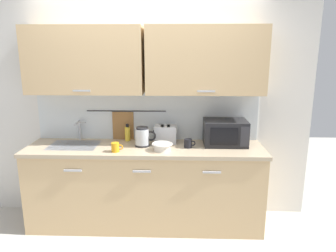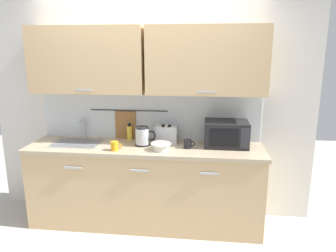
{
  "view_description": "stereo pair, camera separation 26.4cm",
  "coord_description": "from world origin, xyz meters",
  "px_view_note": "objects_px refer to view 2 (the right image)",
  "views": [
    {
      "loc": [
        0.36,
        -2.94,
        1.91
      ],
      "look_at": [
        0.25,
        0.33,
        1.12
      ],
      "focal_mm": 33.97,
      "sensor_mm": 36.0,
      "label": 1
    },
    {
      "loc": [
        0.62,
        -2.92,
        1.91
      ],
      "look_at": [
        0.25,
        0.33,
        1.12
      ],
      "focal_mm": 33.97,
      "sensor_mm": 36.0,
      "label": 2
    }
  ],
  "objects_px": {
    "dish_soap_bottle": "(129,133)",
    "mug_by_kettle": "(188,144)",
    "microwave": "(226,134)",
    "electric_kettle": "(143,136)",
    "mug_near_sink": "(115,146)",
    "toaster": "(166,134)",
    "mixing_bowl": "(161,146)"
  },
  "relations": [
    {
      "from": "mixing_bowl",
      "to": "toaster",
      "type": "distance_m",
      "value": 0.3
    },
    {
      "from": "microwave",
      "to": "electric_kettle",
      "type": "bearing_deg",
      "value": -174.28
    },
    {
      "from": "dish_soap_bottle",
      "to": "toaster",
      "type": "relative_size",
      "value": 0.77
    },
    {
      "from": "electric_kettle",
      "to": "dish_soap_bottle",
      "type": "xyz_separation_m",
      "value": [
        -0.19,
        0.2,
        -0.01
      ]
    },
    {
      "from": "mixing_bowl",
      "to": "toaster",
      "type": "height_order",
      "value": "toaster"
    },
    {
      "from": "microwave",
      "to": "mug_near_sink",
      "type": "relative_size",
      "value": 3.83
    },
    {
      "from": "mug_near_sink",
      "to": "toaster",
      "type": "height_order",
      "value": "toaster"
    },
    {
      "from": "dish_soap_bottle",
      "to": "mug_by_kettle",
      "type": "height_order",
      "value": "dish_soap_bottle"
    },
    {
      "from": "mixing_bowl",
      "to": "microwave",
      "type": "bearing_deg",
      "value": 19.39
    },
    {
      "from": "mug_by_kettle",
      "to": "mixing_bowl",
      "type": "bearing_deg",
      "value": -159.2
    },
    {
      "from": "microwave",
      "to": "toaster",
      "type": "relative_size",
      "value": 1.8
    },
    {
      "from": "mixing_bowl",
      "to": "mug_by_kettle",
      "type": "bearing_deg",
      "value": 20.8
    },
    {
      "from": "dish_soap_bottle",
      "to": "toaster",
      "type": "height_order",
      "value": "dish_soap_bottle"
    },
    {
      "from": "microwave",
      "to": "electric_kettle",
      "type": "xyz_separation_m",
      "value": [
        -0.89,
        -0.09,
        -0.03
      ]
    },
    {
      "from": "mug_near_sink",
      "to": "mug_by_kettle",
      "type": "xyz_separation_m",
      "value": [
        0.74,
        0.16,
        0.0
      ]
    },
    {
      "from": "mug_near_sink",
      "to": "toaster",
      "type": "xyz_separation_m",
      "value": [
        0.49,
        0.35,
        0.05
      ]
    },
    {
      "from": "electric_kettle",
      "to": "mug_by_kettle",
      "type": "xyz_separation_m",
      "value": [
        0.49,
        -0.05,
        -0.05
      ]
    },
    {
      "from": "electric_kettle",
      "to": "dish_soap_bottle",
      "type": "distance_m",
      "value": 0.28
    },
    {
      "from": "electric_kettle",
      "to": "mug_near_sink",
      "type": "height_order",
      "value": "electric_kettle"
    },
    {
      "from": "mug_near_sink",
      "to": "mixing_bowl",
      "type": "bearing_deg",
      "value": 7.44
    },
    {
      "from": "mixing_bowl",
      "to": "toaster",
      "type": "relative_size",
      "value": 0.84
    },
    {
      "from": "microwave",
      "to": "mug_near_sink",
      "type": "distance_m",
      "value": 1.18
    },
    {
      "from": "mug_near_sink",
      "to": "mug_by_kettle",
      "type": "relative_size",
      "value": 1.0
    },
    {
      "from": "dish_soap_bottle",
      "to": "microwave",
      "type": "bearing_deg",
      "value": -5.68
    },
    {
      "from": "electric_kettle",
      "to": "mug_by_kettle",
      "type": "relative_size",
      "value": 1.89
    },
    {
      "from": "mug_near_sink",
      "to": "mixing_bowl",
      "type": "height_order",
      "value": "mug_near_sink"
    },
    {
      "from": "electric_kettle",
      "to": "toaster",
      "type": "xyz_separation_m",
      "value": [
        0.24,
        0.15,
        -0.01
      ]
    },
    {
      "from": "dish_soap_bottle",
      "to": "mixing_bowl",
      "type": "relative_size",
      "value": 0.92
    },
    {
      "from": "microwave",
      "to": "mug_near_sink",
      "type": "bearing_deg",
      "value": -165.37
    },
    {
      "from": "dish_soap_bottle",
      "to": "mug_by_kettle",
      "type": "relative_size",
      "value": 1.63
    },
    {
      "from": "dish_soap_bottle",
      "to": "mixing_bowl",
      "type": "xyz_separation_m",
      "value": [
        0.41,
        -0.34,
        -0.04
      ]
    },
    {
      "from": "microwave",
      "to": "mug_by_kettle",
      "type": "distance_m",
      "value": 0.43
    }
  ]
}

